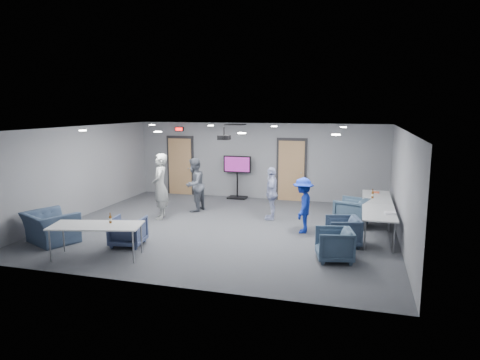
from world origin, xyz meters
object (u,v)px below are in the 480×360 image
(table_right_b, at_px, (379,213))
(table_front_left, at_px, (96,227))
(person_d, at_px, (303,205))
(chair_front_b, at_px, (51,227))
(bottle_front, at_px, (110,219))
(bottle_right, at_px, (373,195))
(person_b, at_px, (194,185))
(chair_right_b, at_px, (343,231))
(person_c, at_px, (272,193))
(chair_right_a, at_px, (351,212))
(table_right_a, at_px, (376,198))
(person_a, at_px, (160,186))
(tv_stand, at_px, (237,174))
(chair_right_c, at_px, (334,245))
(chair_front_a, at_px, (128,231))
(projector, at_px, (224,137))

(table_right_b, xyz_separation_m, table_front_left, (-5.94, -2.94, 0.00))
(person_d, relative_size, chair_front_b, 1.25)
(chair_front_b, height_order, table_front_left, chair_front_b)
(bottle_front, distance_m, bottle_right, 7.06)
(person_b, height_order, bottle_right, person_b)
(person_d, bearing_deg, chair_right_b, 51.16)
(person_c, distance_m, chair_right_a, 2.31)
(table_right_a, xyz_separation_m, bottle_front, (-5.72, -4.62, 0.13))
(person_d, bearing_deg, table_right_a, 131.66)
(person_d, xyz_separation_m, bottle_front, (-3.84, -2.91, 0.09))
(person_b, distance_m, table_right_b, 5.71)
(person_a, distance_m, bottle_right, 6.08)
(bottle_right, height_order, tv_stand, tv_stand)
(table_front_left, bearing_deg, person_c, 40.89)
(chair_right_c, height_order, tv_stand, tv_stand)
(table_front_left, bearing_deg, chair_right_c, -0.16)
(chair_right_b, relative_size, chair_front_a, 0.99)
(person_c, height_order, chair_right_b, person_c)
(bottle_right, height_order, projector, projector)
(chair_front_a, height_order, bottle_right, bottle_right)
(person_c, bearing_deg, bottle_front, -41.43)
(chair_right_c, height_order, table_right_a, table_right_a)
(person_d, xyz_separation_m, bottle_right, (1.76, 1.39, 0.10))
(chair_right_a, height_order, table_right_b, chair_right_a)
(chair_right_a, height_order, chair_right_c, chair_right_a)
(chair_right_a, height_order, chair_right_b, chair_right_a)
(person_a, bearing_deg, chair_right_b, 58.33)
(person_a, xyz_separation_m, chair_right_a, (5.43, 0.73, -0.58))
(person_d, xyz_separation_m, table_right_b, (1.88, -0.19, -0.04))
(tv_stand, bearing_deg, table_right_b, -38.98)
(chair_right_a, xyz_separation_m, chair_right_c, (-0.29, -2.96, -0.04))
(chair_front_a, bearing_deg, table_right_a, -153.56)
(chair_front_a, xyz_separation_m, tv_stand, (1.01, 5.83, 0.53))
(table_right_a, relative_size, bottle_right, 6.96)
(person_d, bearing_deg, chair_front_a, -60.76)
(person_d, relative_size, table_right_b, 0.77)
(person_c, bearing_deg, projector, -76.20)
(table_right_b, bearing_deg, person_d, 84.23)
(chair_front_a, distance_m, table_right_b, 6.07)
(person_a, height_order, person_b, person_a)
(chair_right_c, bearing_deg, table_right_a, 152.73)
(table_right_b, bearing_deg, person_c, 66.37)
(bottle_right, bearing_deg, table_right_a, 68.96)
(person_b, distance_m, chair_front_a, 3.66)
(person_c, relative_size, bottle_front, 6.61)
(person_b, distance_m, table_right_a, 5.49)
(table_front_left, distance_m, bottle_right, 7.37)
(chair_right_a, xyz_separation_m, bottle_right, (0.54, 0.36, 0.45))
(table_front_left, distance_m, bottle_front, 0.33)
(person_c, bearing_deg, person_b, -103.85)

